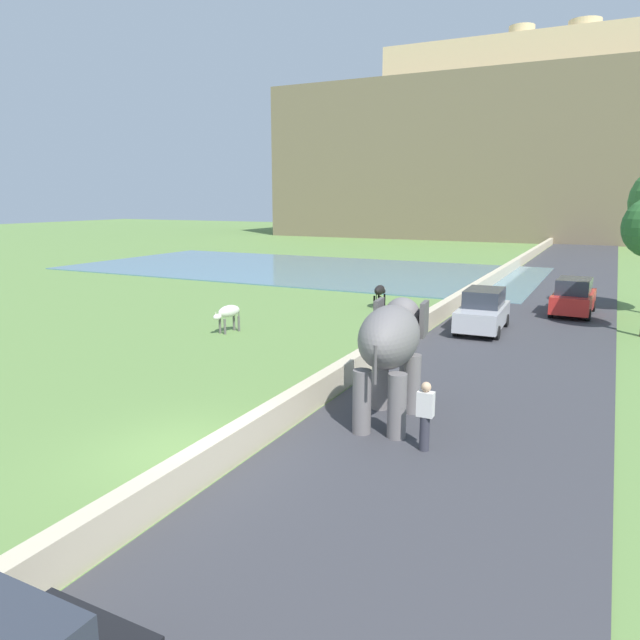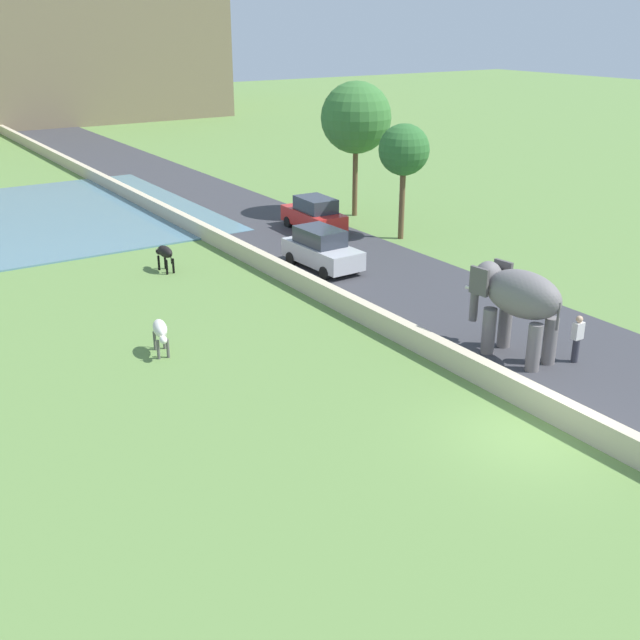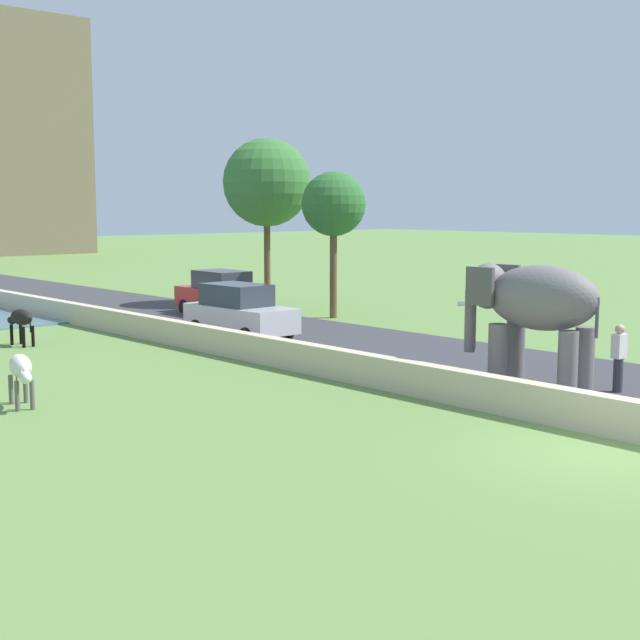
{
  "view_description": "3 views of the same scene",
  "coord_description": "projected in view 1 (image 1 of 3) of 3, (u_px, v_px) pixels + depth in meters",
  "views": [
    {
      "loc": [
        8.09,
        -9.51,
        5.52
      ],
      "look_at": [
        0.43,
        5.88,
        1.95
      ],
      "focal_mm": 33.1,
      "sensor_mm": 36.0,
      "label": 1
    },
    {
      "loc": [
        -14.39,
        -11.99,
        10.36
      ],
      "look_at": [
        -2.3,
        6.51,
        1.65
      ],
      "focal_mm": 43.39,
      "sensor_mm": 36.0,
      "label": 2
    },
    {
      "loc": [
        -13.79,
        -7.93,
        4.31
      ],
      "look_at": [
        -0.7,
        6.61,
        1.8
      ],
      "focal_mm": 49.82,
      "sensor_mm": 36.0,
      "label": 3
    }
  ],
  "objects": [
    {
      "name": "car_red",
      "position": [
        574.0,
        297.0,
        28.02
      ],
      "size": [
        1.92,
        4.07,
        1.8
      ],
      "color": "red",
      "rests_on": "ground"
    },
    {
      "name": "car_silver",
      "position": [
        483.0,
        311.0,
        24.57
      ],
      "size": [
        1.9,
        4.05,
        1.8
      ],
      "color": "#B7B7BC",
      "rests_on": "ground"
    },
    {
      "name": "road_surface",
      "position": [
        536.0,
        314.0,
        28.33
      ],
      "size": [
        7.0,
        120.0,
        0.06
      ],
      "primitive_type": "cube",
      "color": "#38383D",
      "rests_on": "ground"
    },
    {
      "name": "elephant",
      "position": [
        391.0,
        343.0,
        14.46
      ],
      "size": [
        1.7,
        3.54,
        2.99
      ],
      "color": "slate",
      "rests_on": "ground"
    },
    {
      "name": "person_beside_elephant",
      "position": [
        425.0,
        415.0,
        12.85
      ],
      "size": [
        0.36,
        0.22,
        1.63
      ],
      "color": "#33333D",
      "rests_on": "ground"
    },
    {
      "name": "hill_distant",
      "position": [
        513.0,
        162.0,
        84.64
      ],
      "size": [
        64.0,
        28.0,
        21.08
      ],
      "primitive_type": "cube",
      "color": "#75664C",
      "rests_on": "ground"
    },
    {
      "name": "cow_white",
      "position": [
        228.0,
        313.0,
        24.47
      ],
      "size": [
        0.69,
        1.42,
        1.15
      ],
      "color": "silver",
      "rests_on": "ground"
    },
    {
      "name": "cow_black",
      "position": [
        380.0,
        291.0,
        30.15
      ],
      "size": [
        0.51,
        1.4,
        1.15
      ],
      "color": "black",
      "rests_on": "ground"
    },
    {
      "name": "fort_on_hill",
      "position": [
        523.0,
        61.0,
        81.71
      ],
      "size": [
        37.62,
        8.0,
        7.58
      ],
      "color": "#D6BC89",
      "rests_on": "hill_distant"
    },
    {
      "name": "ground_plane",
      "position": [
        184.0,
        453.0,
        12.99
      ],
      "size": [
        220.0,
        220.0,
        0.0
      ],
      "primitive_type": "plane",
      "color": "#608442"
    },
    {
      "name": "barrier_wall",
      "position": [
        447.0,
        307.0,
        28.16
      ],
      "size": [
        0.4,
        110.0,
        0.77
      ],
      "primitive_type": "cube",
      "color": "beige",
      "rests_on": "ground"
    },
    {
      "name": "lake",
      "position": [
        300.0,
        269.0,
        46.56
      ],
      "size": [
        36.0,
        18.0,
        0.08
      ],
      "primitive_type": "cube",
      "color": "slate",
      "rests_on": "ground"
    }
  ]
}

